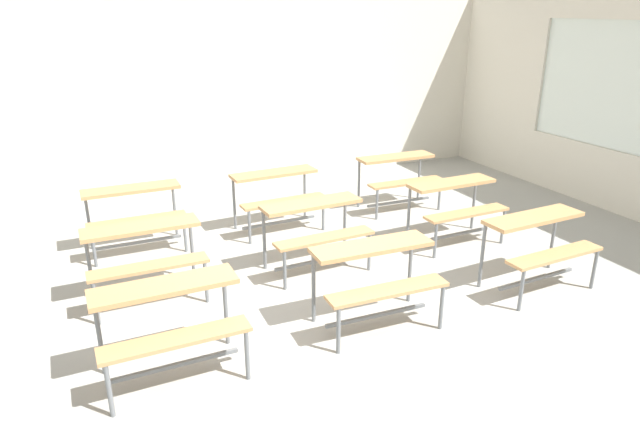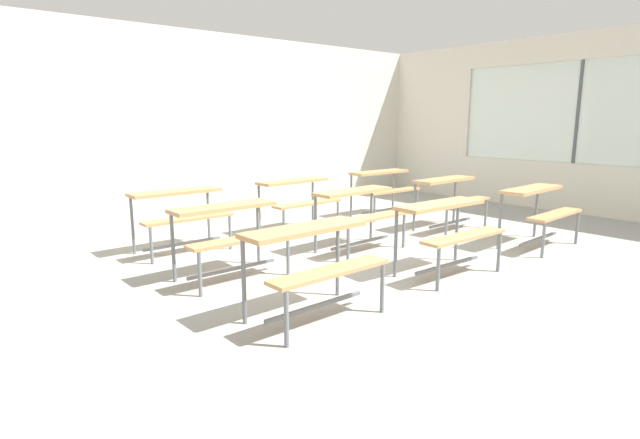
{
  "view_description": "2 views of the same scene",
  "coord_description": "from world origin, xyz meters",
  "px_view_note": "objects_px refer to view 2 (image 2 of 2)",
  "views": [
    {
      "loc": [
        -1.86,
        -4.15,
        2.7
      ],
      "look_at": [
        0.45,
        0.99,
        0.57
      ],
      "focal_mm": 31.61,
      "sensor_mm": 36.0,
      "label": 1
    },
    {
      "loc": [
        -3.8,
        -3.3,
        1.6
      ],
      "look_at": [
        -0.55,
        0.61,
        0.57
      ],
      "focal_mm": 28.0,
      "sensor_mm": 36.0,
      "label": 2
    }
  ],
  "objects_px": {
    "desk_bench_r2c2": "(384,182)",
    "desk_bench_r0c2": "(539,203)",
    "desk_bench_r1c1": "(359,205)",
    "desk_bench_r1c2": "(450,191)",
    "desk_bench_r1c0": "(230,224)",
    "desk_bench_r2c0": "(180,206)",
    "desk_bench_r0c1": "(448,221)",
    "desk_bench_r0c0": "(313,251)",
    "desk_bench_r2c1": "(298,193)"
  },
  "relations": [
    {
      "from": "desk_bench_r2c2",
      "to": "desk_bench_r0c2",
      "type": "bearing_deg",
      "value": -88.76
    },
    {
      "from": "desk_bench_r1c1",
      "to": "desk_bench_r1c2",
      "type": "height_order",
      "value": "same"
    },
    {
      "from": "desk_bench_r1c0",
      "to": "desk_bench_r2c0",
      "type": "bearing_deg",
      "value": 86.55
    },
    {
      "from": "desk_bench_r0c1",
      "to": "desk_bench_r2c2",
      "type": "relative_size",
      "value": 1.0
    },
    {
      "from": "desk_bench_r2c2",
      "to": "desk_bench_r1c1",
      "type": "bearing_deg",
      "value": -142.92
    },
    {
      "from": "desk_bench_r0c1",
      "to": "desk_bench_r0c0",
      "type": "bearing_deg",
      "value": -177.61
    },
    {
      "from": "desk_bench_r1c2",
      "to": "desk_bench_r2c0",
      "type": "height_order",
      "value": "same"
    },
    {
      "from": "desk_bench_r1c2",
      "to": "desk_bench_r2c0",
      "type": "distance_m",
      "value": 3.8
    },
    {
      "from": "desk_bench_r1c1",
      "to": "desk_bench_r2c0",
      "type": "xyz_separation_m",
      "value": [
        -1.71,
        1.34,
        0.0
      ]
    },
    {
      "from": "desk_bench_r2c1",
      "to": "desk_bench_r0c1",
      "type": "bearing_deg",
      "value": -92.92
    },
    {
      "from": "desk_bench_r0c2",
      "to": "desk_bench_r2c2",
      "type": "bearing_deg",
      "value": 87.11
    },
    {
      "from": "desk_bench_r0c0",
      "to": "desk_bench_r0c1",
      "type": "xyz_separation_m",
      "value": [
        1.8,
        0.02,
        0.0
      ]
    },
    {
      "from": "desk_bench_r0c1",
      "to": "desk_bench_r1c1",
      "type": "bearing_deg",
      "value": 92.75
    },
    {
      "from": "desk_bench_r0c2",
      "to": "desk_bench_r1c2",
      "type": "xyz_separation_m",
      "value": [
        -0.03,
        1.32,
        0.0
      ]
    },
    {
      "from": "desk_bench_r0c2",
      "to": "desk_bench_r0c1",
      "type": "bearing_deg",
      "value": 176.11
    },
    {
      "from": "desk_bench_r0c1",
      "to": "desk_bench_r2c2",
      "type": "distance_m",
      "value": 3.22
    },
    {
      "from": "desk_bench_r0c1",
      "to": "desk_bench_r0c2",
      "type": "relative_size",
      "value": 0.99
    },
    {
      "from": "desk_bench_r0c0",
      "to": "desk_bench_r1c2",
      "type": "xyz_separation_m",
      "value": [
        3.62,
        1.31,
        0.0
      ]
    },
    {
      "from": "desk_bench_r0c1",
      "to": "desk_bench_r2c0",
      "type": "relative_size",
      "value": 1.01
    },
    {
      "from": "desk_bench_r1c2",
      "to": "desk_bench_r2c2",
      "type": "relative_size",
      "value": 1.0
    },
    {
      "from": "desk_bench_r0c2",
      "to": "desk_bench_r1c1",
      "type": "xyz_separation_m",
      "value": [
        -1.87,
        1.31,
        0.0
      ]
    },
    {
      "from": "desk_bench_r1c1",
      "to": "desk_bench_r2c0",
      "type": "relative_size",
      "value": 1.02
    },
    {
      "from": "desk_bench_r0c0",
      "to": "desk_bench_r2c0",
      "type": "height_order",
      "value": "same"
    },
    {
      "from": "desk_bench_r1c0",
      "to": "desk_bench_r1c2",
      "type": "relative_size",
      "value": 0.99
    },
    {
      "from": "desk_bench_r1c1",
      "to": "desk_bench_r1c2",
      "type": "distance_m",
      "value": 1.84
    },
    {
      "from": "desk_bench_r0c1",
      "to": "desk_bench_r1c1",
      "type": "height_order",
      "value": "same"
    },
    {
      "from": "desk_bench_r0c1",
      "to": "desk_bench_r2c2",
      "type": "bearing_deg",
      "value": 56.58
    },
    {
      "from": "desk_bench_r1c1",
      "to": "desk_bench_r2c2",
      "type": "xyz_separation_m",
      "value": [
        1.87,
        1.35,
        0.0
      ]
    },
    {
      "from": "desk_bench_r0c1",
      "to": "desk_bench_r0c2",
      "type": "height_order",
      "value": "same"
    },
    {
      "from": "desk_bench_r1c0",
      "to": "desk_bench_r2c0",
      "type": "xyz_separation_m",
      "value": [
        0.06,
        1.3,
        0.0
      ]
    },
    {
      "from": "desk_bench_r1c0",
      "to": "desk_bench_r1c1",
      "type": "distance_m",
      "value": 1.78
    },
    {
      "from": "desk_bench_r2c1",
      "to": "desk_bench_r0c2",
      "type": "bearing_deg",
      "value": -57.41
    },
    {
      "from": "desk_bench_r1c2",
      "to": "desk_bench_r2c1",
      "type": "bearing_deg",
      "value": 143.24
    },
    {
      "from": "desk_bench_r1c0",
      "to": "desk_bench_r2c0",
      "type": "height_order",
      "value": "same"
    },
    {
      "from": "desk_bench_r1c0",
      "to": "desk_bench_r2c1",
      "type": "relative_size",
      "value": 0.98
    },
    {
      "from": "desk_bench_r0c0",
      "to": "desk_bench_r2c1",
      "type": "height_order",
      "value": "same"
    },
    {
      "from": "desk_bench_r1c0",
      "to": "desk_bench_r0c1",
      "type": "bearing_deg",
      "value": -36.83
    },
    {
      "from": "desk_bench_r1c2",
      "to": "desk_bench_r2c1",
      "type": "relative_size",
      "value": 0.99
    },
    {
      "from": "desk_bench_r0c1",
      "to": "desk_bench_r2c1",
      "type": "relative_size",
      "value": 0.99
    },
    {
      "from": "desk_bench_r2c0",
      "to": "desk_bench_r2c2",
      "type": "relative_size",
      "value": 0.99
    },
    {
      "from": "desk_bench_r1c0",
      "to": "desk_bench_r2c0",
      "type": "distance_m",
      "value": 1.31
    },
    {
      "from": "desk_bench_r0c0",
      "to": "desk_bench_r2c2",
      "type": "bearing_deg",
      "value": 34.94
    },
    {
      "from": "desk_bench_r2c0",
      "to": "desk_bench_r2c2",
      "type": "bearing_deg",
      "value": -0.26
    },
    {
      "from": "desk_bench_r0c0",
      "to": "desk_bench_r2c2",
      "type": "xyz_separation_m",
      "value": [
        3.65,
        2.65,
        0.0
      ]
    },
    {
      "from": "desk_bench_r0c0",
      "to": "desk_bench_r2c0",
      "type": "distance_m",
      "value": 2.64
    },
    {
      "from": "desk_bench_r1c2",
      "to": "desk_bench_r2c2",
      "type": "distance_m",
      "value": 1.34
    },
    {
      "from": "desk_bench_r0c1",
      "to": "desk_bench_r0c2",
      "type": "bearing_deg",
      "value": 0.66
    },
    {
      "from": "desk_bench_r0c2",
      "to": "desk_bench_r1c1",
      "type": "distance_m",
      "value": 2.29
    },
    {
      "from": "desk_bench_r2c1",
      "to": "desk_bench_r2c2",
      "type": "distance_m",
      "value": 1.84
    },
    {
      "from": "desk_bench_r0c0",
      "to": "desk_bench_r1c1",
      "type": "xyz_separation_m",
      "value": [
        1.78,
        1.3,
        0.0
      ]
    }
  ]
}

